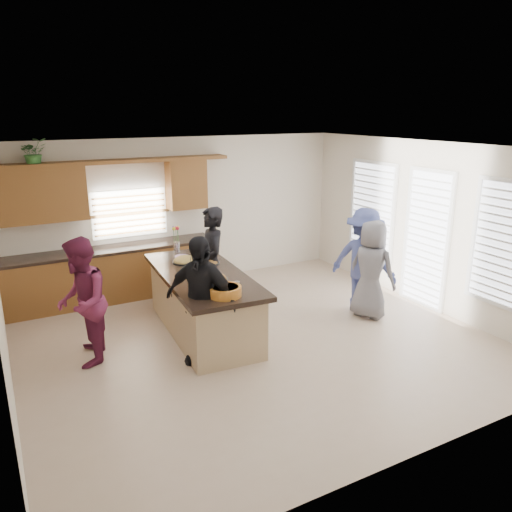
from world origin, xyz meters
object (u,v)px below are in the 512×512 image
salad_bowl (225,291)px  island (203,304)px  woman_left_mid (82,302)px  woman_left_front (200,301)px  woman_right_back (363,260)px  woman_right_front (371,270)px  woman_left_back (212,265)px

salad_bowl → island: bearing=84.5°
woman_left_mid → woman_left_front: (1.37, -0.73, 0.02)m
woman_left_front → woman_right_back: bearing=60.5°
woman_left_mid → woman_right_back: bearing=100.5°
salad_bowl → woman_right_front: size_ratio=0.27×
island → woman_right_front: woman_right_front is taller
woman_left_front → woman_right_front: 3.01m
woman_right_back → woman_left_back: bearing=44.3°
salad_bowl → woman_left_back: bearing=73.4°
salad_bowl → woman_left_mid: size_ratio=0.25×
woman_left_front → woman_left_back: bearing=113.2°
woman_left_front → woman_right_back: 3.12m
woman_left_front → woman_right_front: woman_left_front is taller
woman_left_mid → woman_right_back: 4.47m
woman_left_mid → woman_right_front: bearing=96.5°
woman_right_front → island: bearing=52.1°
woman_left_mid → woman_right_front: woman_left_mid is taller
salad_bowl → woman_left_mid: woman_left_mid is taller
woman_left_mid → woman_left_front: 1.55m
island → woman_left_front: (-0.38, -0.87, 0.43)m
woman_left_mid → woman_left_front: woman_left_front is taller
woman_left_back → woman_right_back: (2.39, -0.82, -0.05)m
woman_left_back → woman_right_front: (2.30, -1.12, -0.11)m
salad_bowl → woman_left_front: bearing=150.6°
island → woman_right_back: size_ratio=1.58×
woman_left_back → island: bearing=-30.4°
salad_bowl → woman_right_front: woman_right_front is taller
woman_left_back → woman_left_front: size_ratio=1.05×
woman_left_back → woman_left_mid: size_ratio=1.07×
island → salad_bowl: bearing=-91.4°
salad_bowl → woman_right_front: bearing=6.1°
salad_bowl → woman_left_mid: (-1.66, 0.89, -0.16)m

